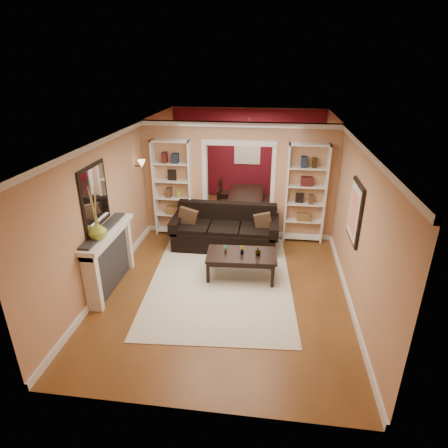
# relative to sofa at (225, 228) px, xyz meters

# --- Properties ---
(floor) EXTENTS (8.00, 8.00, 0.00)m
(floor) POSITION_rel_sofa_xyz_m (0.22, -0.45, -0.47)
(floor) COLOR brown
(floor) RESTS_ON ground
(ceiling) EXTENTS (8.00, 8.00, 0.00)m
(ceiling) POSITION_rel_sofa_xyz_m (0.22, -0.45, 2.23)
(ceiling) COLOR white
(ceiling) RESTS_ON ground
(wall_back) EXTENTS (8.00, 0.00, 8.00)m
(wall_back) POSITION_rel_sofa_xyz_m (0.22, 3.55, 0.88)
(wall_back) COLOR tan
(wall_back) RESTS_ON ground
(wall_front) EXTENTS (8.00, 0.00, 8.00)m
(wall_front) POSITION_rel_sofa_xyz_m (0.22, -4.45, 0.88)
(wall_front) COLOR tan
(wall_front) RESTS_ON ground
(wall_left) EXTENTS (0.00, 8.00, 8.00)m
(wall_left) POSITION_rel_sofa_xyz_m (-2.03, -0.45, 0.88)
(wall_left) COLOR tan
(wall_left) RESTS_ON ground
(wall_right) EXTENTS (0.00, 8.00, 8.00)m
(wall_right) POSITION_rel_sofa_xyz_m (2.47, -0.45, 0.88)
(wall_right) COLOR tan
(wall_right) RESTS_ON ground
(partition_wall) EXTENTS (4.50, 0.15, 2.70)m
(partition_wall) POSITION_rel_sofa_xyz_m (0.22, 0.75, 0.88)
(partition_wall) COLOR tan
(partition_wall) RESTS_ON floor
(red_back_panel) EXTENTS (4.44, 0.04, 2.64)m
(red_back_panel) POSITION_rel_sofa_xyz_m (0.22, 3.52, 0.85)
(red_back_panel) COLOR maroon
(red_back_panel) RESTS_ON floor
(dining_window) EXTENTS (0.78, 0.03, 0.98)m
(dining_window) POSITION_rel_sofa_xyz_m (0.22, 3.48, 1.08)
(dining_window) COLOR #8CA5CC
(dining_window) RESTS_ON wall_back
(area_rug) EXTENTS (2.93, 3.93, 0.01)m
(area_rug) POSITION_rel_sofa_xyz_m (0.10, -1.46, -0.46)
(area_rug) COLOR beige
(area_rug) RESTS_ON floor
(sofa) EXTENTS (2.40, 1.04, 0.94)m
(sofa) POSITION_rel_sofa_xyz_m (0.00, 0.00, 0.00)
(sofa) COLOR black
(sofa) RESTS_ON floor
(pillow_left) EXTENTS (0.44, 0.18, 0.43)m
(pillow_left) POSITION_rel_sofa_xyz_m (-0.85, -0.02, 0.20)
(pillow_left) COLOR brown
(pillow_left) RESTS_ON sofa
(pillow_right) EXTENTS (0.38, 0.14, 0.37)m
(pillow_right) POSITION_rel_sofa_xyz_m (0.85, -0.02, 0.17)
(pillow_right) COLOR brown
(pillow_right) RESTS_ON sofa
(coffee_table) EXTENTS (1.38, 0.80, 0.51)m
(coffee_table) POSITION_rel_sofa_xyz_m (0.49, -1.29, -0.21)
(coffee_table) COLOR black
(coffee_table) RESTS_ON floor
(plant_left) EXTENTS (0.11, 0.11, 0.17)m
(plant_left) POSITION_rel_sofa_xyz_m (0.18, -1.29, 0.13)
(plant_left) COLOR #336626
(plant_left) RESTS_ON coffee_table
(plant_center) EXTENTS (0.12, 0.12, 0.17)m
(plant_center) POSITION_rel_sofa_xyz_m (0.49, -1.29, 0.13)
(plant_center) COLOR #336626
(plant_center) RESTS_ON coffee_table
(plant_right) EXTENTS (0.15, 0.15, 0.20)m
(plant_right) POSITION_rel_sofa_xyz_m (0.80, -1.29, 0.14)
(plant_right) COLOR #336626
(plant_right) RESTS_ON coffee_table
(bookshelf_left) EXTENTS (0.90, 0.30, 2.30)m
(bookshelf_left) POSITION_rel_sofa_xyz_m (-1.33, 0.58, 0.68)
(bookshelf_left) COLOR white
(bookshelf_left) RESTS_ON floor
(bookshelf_right) EXTENTS (0.90, 0.30, 2.30)m
(bookshelf_right) POSITION_rel_sofa_xyz_m (1.77, 0.58, 0.68)
(bookshelf_right) COLOR white
(bookshelf_right) RESTS_ON floor
(fireplace) EXTENTS (0.32, 1.70, 1.16)m
(fireplace) POSITION_rel_sofa_xyz_m (-1.87, -1.95, 0.11)
(fireplace) COLOR white
(fireplace) RESTS_ON floor
(vase) EXTENTS (0.38, 0.38, 0.33)m
(vase) POSITION_rel_sofa_xyz_m (-1.87, -2.28, 0.86)
(vase) COLOR #91A334
(vase) RESTS_ON fireplace
(mirror) EXTENTS (0.03, 0.95, 1.10)m
(mirror) POSITION_rel_sofa_xyz_m (-2.01, -1.95, 1.33)
(mirror) COLOR silver
(mirror) RESTS_ON wall_left
(wall_sconce) EXTENTS (0.18, 0.18, 0.22)m
(wall_sconce) POSITION_rel_sofa_xyz_m (-1.93, 0.10, 1.36)
(wall_sconce) COLOR #FFE0A5
(wall_sconce) RESTS_ON wall_left
(framed_art) EXTENTS (0.04, 0.85, 1.05)m
(framed_art) POSITION_rel_sofa_xyz_m (2.43, -1.45, 1.08)
(framed_art) COLOR black
(framed_art) RESTS_ON wall_right
(dining_table) EXTENTS (1.67, 0.93, 0.59)m
(dining_table) POSITION_rel_sofa_xyz_m (0.35, 2.13, -0.18)
(dining_table) COLOR black
(dining_table) RESTS_ON floor
(dining_chair_nw) EXTENTS (0.50, 0.50, 0.78)m
(dining_chair_nw) POSITION_rel_sofa_xyz_m (-0.20, 1.83, -0.08)
(dining_chair_nw) COLOR black
(dining_chair_nw) RESTS_ON floor
(dining_chair_ne) EXTENTS (0.51, 0.51, 0.89)m
(dining_chair_ne) POSITION_rel_sofa_xyz_m (0.90, 1.83, -0.03)
(dining_chair_ne) COLOR black
(dining_chair_ne) RESTS_ON floor
(dining_chair_sw) EXTENTS (0.55, 0.55, 0.91)m
(dining_chair_sw) POSITION_rel_sofa_xyz_m (-0.20, 2.43, -0.02)
(dining_chair_sw) COLOR black
(dining_chair_sw) RESTS_ON floor
(dining_chair_se) EXTENTS (0.43, 0.43, 0.77)m
(dining_chair_se) POSITION_rel_sofa_xyz_m (0.90, 2.43, -0.08)
(dining_chair_se) COLOR black
(dining_chair_se) RESTS_ON floor
(chandelier) EXTENTS (0.50, 0.50, 0.30)m
(chandelier) POSITION_rel_sofa_xyz_m (0.22, 2.25, 1.55)
(chandelier) COLOR #392D1A
(chandelier) RESTS_ON ceiling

